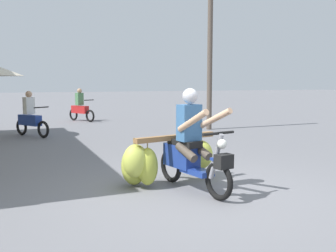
{
  "coord_description": "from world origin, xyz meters",
  "views": [
    {
      "loc": [
        -2.61,
        -4.93,
        1.68
      ],
      "look_at": [
        -0.05,
        1.26,
        0.9
      ],
      "focal_mm": 40.83,
      "sensor_mm": 36.0,
      "label": 1
    }
  ],
  "objects_px": {
    "motorbike_main_loaded": "(173,155)",
    "motorbike_distant_ahead_right": "(80,108)",
    "utility_pole": "(210,47)",
    "motorbike_distant_ahead_left": "(30,118)"
  },
  "relations": [
    {
      "from": "motorbike_distant_ahead_left",
      "to": "motorbike_distant_ahead_right",
      "type": "bearing_deg",
      "value": 61.34
    },
    {
      "from": "utility_pole",
      "to": "motorbike_main_loaded",
      "type": "bearing_deg",
      "value": -123.01
    },
    {
      "from": "motorbike_main_loaded",
      "to": "motorbike_distant_ahead_right",
      "type": "bearing_deg",
      "value": 87.99
    },
    {
      "from": "motorbike_distant_ahead_left",
      "to": "utility_pole",
      "type": "height_order",
      "value": "utility_pole"
    },
    {
      "from": "motorbike_main_loaded",
      "to": "motorbike_distant_ahead_left",
      "type": "height_order",
      "value": "motorbike_main_loaded"
    },
    {
      "from": "motorbike_distant_ahead_right",
      "to": "utility_pole",
      "type": "height_order",
      "value": "utility_pole"
    },
    {
      "from": "motorbike_distant_ahead_left",
      "to": "motorbike_distant_ahead_right",
      "type": "relative_size",
      "value": 0.98
    },
    {
      "from": "motorbike_distant_ahead_left",
      "to": "motorbike_main_loaded",
      "type": "bearing_deg",
      "value": -75.15
    },
    {
      "from": "motorbike_distant_ahead_right",
      "to": "utility_pole",
      "type": "xyz_separation_m",
      "value": [
        3.72,
        -4.64,
        2.31
      ]
    },
    {
      "from": "motorbike_main_loaded",
      "to": "utility_pole",
      "type": "height_order",
      "value": "utility_pole"
    }
  ]
}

